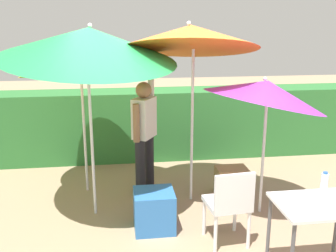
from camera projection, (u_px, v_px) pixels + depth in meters
The scene contains 12 objects.
ground_plane at pixel (171, 215), 5.02m from camera, with size 24.00×24.00×0.00m, color #9E8466.
hedge_row at pixel (153, 124), 7.04m from camera, with size 8.00×0.70×1.21m, color #2D7033.
umbrella_rainbow at pixel (266, 91), 4.72m from camera, with size 1.53×1.50×1.92m.
umbrella_orange at pixel (89, 43), 4.52m from camera, with size 2.12×2.11×2.53m.
umbrella_yellow at pixel (79, 63), 5.26m from camera, with size 1.60×1.60×2.11m.
umbrella_navy at pixel (191, 37), 4.89m from camera, with size 1.73×1.73×2.56m.
person_vendor at pixel (144, 129), 5.47m from camera, with size 0.37×0.52×1.88m.
chair_plastic at pixel (229, 202), 4.23m from camera, with size 0.48×0.48×0.89m.
cooler_box at pixel (154, 210), 4.63m from camera, with size 0.47×0.43×0.48m, color #2D6BB7.
crate_cardboard at pixel (231, 180), 5.65m from camera, with size 0.44×0.32×0.37m, color #9E7A4C.
folding_table at pixel (319, 213), 3.62m from camera, with size 0.80×0.60×0.79m.
bottle_water at pixel (324, 184), 3.73m from camera, with size 0.07×0.07×0.24m.
Camera 1 is at (-0.65, -4.49, 2.42)m, focal length 41.98 mm.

